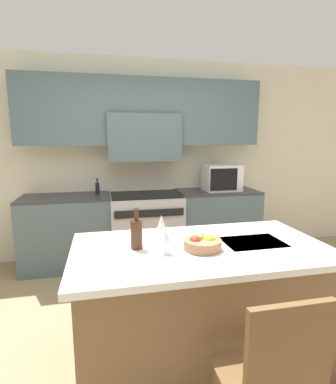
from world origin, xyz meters
TOP-DOWN VIEW (x-y plane):
  - ground_plane at (0.00, 0.00)m, footprint 10.00×10.00m
  - back_cabinetry at (0.00, 2.10)m, footprint 10.00×0.46m
  - back_counter at (-0.00, 1.85)m, footprint 3.13×0.62m
  - range_stove at (-0.00, 1.83)m, footprint 0.93×0.70m
  - microwave at (1.07, 1.85)m, footprint 0.48×0.38m
  - kitchen_island at (0.12, -0.09)m, footprint 1.80×0.98m
  - island_chair at (0.20, -0.94)m, footprint 0.42×0.40m
  - wine_bottle at (-0.33, -0.04)m, footprint 0.08×0.08m
  - wine_glass_near at (-0.15, -0.18)m, footprint 0.07×0.07m
  - wine_glass_far at (-0.12, 0.12)m, footprint 0.07×0.07m
  - fruit_bowl at (0.11, -0.15)m, footprint 0.26×0.26m
  - oil_bottle_on_counter at (-0.62, 1.91)m, footprint 0.05×0.05m

SIDE VIEW (x-z plane):
  - ground_plane at x=0.00m, z-range 0.00..0.00m
  - kitchen_island at x=0.12m, z-range 0.00..0.89m
  - range_stove at x=0.00m, z-range 0.00..0.91m
  - back_counter at x=0.00m, z-range 0.00..0.92m
  - island_chair at x=0.20m, z-range 0.05..1.03m
  - fruit_bowl at x=0.11m, z-range 0.88..0.98m
  - wine_bottle at x=-0.33m, z-range 0.85..1.14m
  - oil_bottle_on_counter at x=-0.62m, z-range 0.90..1.11m
  - wine_glass_near at x=-0.15m, z-range 0.92..1.11m
  - wine_glass_far at x=-0.12m, z-range 0.92..1.11m
  - microwave at x=1.07m, z-range 0.92..1.28m
  - back_cabinetry at x=0.00m, z-range 0.23..2.93m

